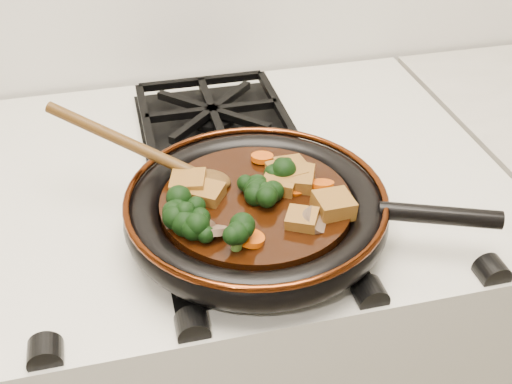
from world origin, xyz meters
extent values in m
cube|color=beige|center=(0.00, 1.69, 0.45)|extent=(0.76, 0.60, 0.90)
cylinder|color=black|center=(0.00, 1.54, 0.93)|extent=(0.29, 0.29, 0.01)
torus|color=black|center=(0.00, 1.54, 0.94)|extent=(0.32, 0.32, 0.04)
torus|color=#481D0A|center=(0.00, 1.54, 0.96)|extent=(0.32, 0.32, 0.01)
cylinder|color=black|center=(0.20, 1.46, 0.96)|extent=(0.14, 0.07, 0.02)
cylinder|color=black|center=(0.00, 1.54, 0.95)|extent=(0.23, 0.23, 0.02)
cube|color=brown|center=(0.05, 1.57, 0.97)|extent=(0.06, 0.05, 0.02)
cube|color=brown|center=(0.06, 1.58, 0.97)|extent=(0.04, 0.04, 0.02)
cube|color=brown|center=(-0.05, 1.56, 0.97)|extent=(0.05, 0.05, 0.02)
cube|color=brown|center=(0.04, 1.48, 0.97)|extent=(0.05, 0.04, 0.02)
cube|color=brown|center=(0.04, 1.56, 0.97)|extent=(0.05, 0.06, 0.02)
cube|color=brown|center=(0.05, 1.57, 0.97)|extent=(0.05, 0.05, 0.03)
cube|color=brown|center=(0.06, 1.56, 0.97)|extent=(0.06, 0.06, 0.03)
cube|color=brown|center=(0.08, 1.50, 0.97)|extent=(0.05, 0.04, 0.03)
cube|color=brown|center=(-0.07, 1.58, 0.97)|extent=(0.05, 0.05, 0.03)
cylinder|color=#CA4805|center=(-0.02, 1.47, 0.96)|extent=(0.03, 0.03, 0.02)
cylinder|color=#CA4805|center=(0.06, 1.56, 0.96)|extent=(0.03, 0.03, 0.02)
cylinder|color=#CA4805|center=(0.05, 1.55, 0.96)|extent=(0.03, 0.03, 0.02)
cylinder|color=#CA4805|center=(0.09, 1.55, 0.96)|extent=(0.03, 0.03, 0.02)
cylinder|color=#CA4805|center=(0.03, 1.62, 0.96)|extent=(0.03, 0.03, 0.01)
cylinder|color=brown|center=(-0.06, 1.49, 0.97)|extent=(0.04, 0.04, 0.03)
cylinder|color=brown|center=(0.05, 1.48, 0.97)|extent=(0.04, 0.05, 0.03)
cylinder|color=brown|center=(-0.08, 1.55, 0.97)|extent=(0.03, 0.03, 0.02)
cylinder|color=brown|center=(-0.07, 1.51, 0.97)|extent=(0.05, 0.04, 0.03)
ellipsoid|color=#4A2E0F|center=(-0.05, 1.59, 0.96)|extent=(0.07, 0.06, 0.02)
cylinder|color=#4A2E0F|center=(-0.14, 1.65, 0.99)|extent=(0.02, 0.02, 0.23)
camera|label=1|loc=(-0.14, 0.95, 1.42)|focal=45.00mm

